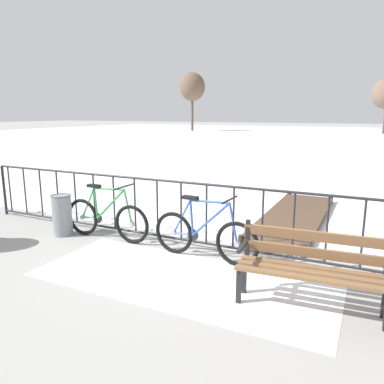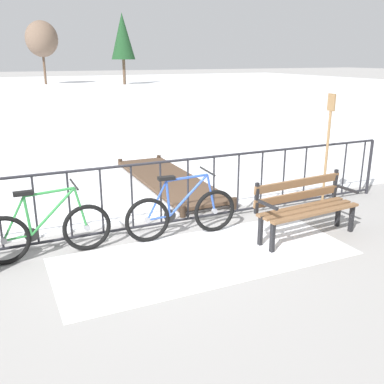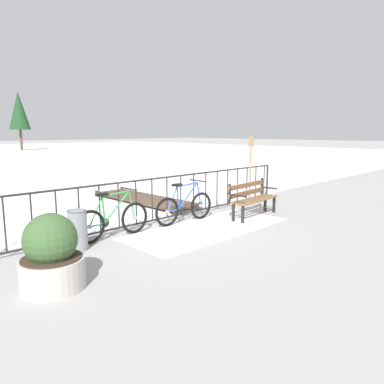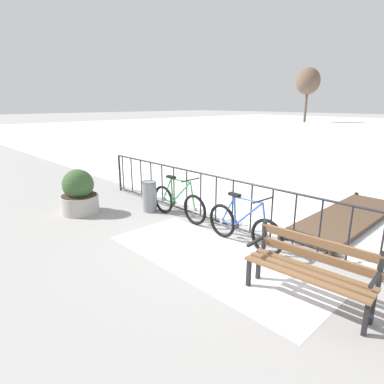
{
  "view_description": "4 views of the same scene",
  "coord_description": "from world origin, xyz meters",
  "px_view_note": "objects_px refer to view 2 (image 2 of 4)",
  "views": [
    {
      "loc": [
        2.52,
        -5.23,
        2.14
      ],
      "look_at": [
        -0.2,
        0.36,
        0.82
      ],
      "focal_mm": 34.8,
      "sensor_mm": 36.0,
      "label": 1
    },
    {
      "loc": [
        -1.99,
        -5.95,
        2.56
      ],
      "look_at": [
        0.65,
        -0.22,
        0.59
      ],
      "focal_mm": 40.82,
      "sensor_mm": 36.0,
      "label": 2
    },
    {
      "loc": [
        -5.4,
        -6.42,
        2.12
      ],
      "look_at": [
        0.44,
        -0.63,
        0.74
      ],
      "focal_mm": 34.0,
      "sensor_mm": 36.0,
      "label": 3
    },
    {
      "loc": [
        3.67,
        -4.85,
        2.52
      ],
      "look_at": [
        -0.76,
        -0.62,
        0.82
      ],
      "focal_mm": 30.08,
      "sensor_mm": 36.0,
      "label": 4
    }
  ],
  "objects_px": {
    "bicycle_second": "(46,231)",
    "oar_upright": "(328,145)",
    "bicycle_near_railing": "(182,213)",
    "park_bench": "(304,203)"
  },
  "relations": [
    {
      "from": "bicycle_near_railing",
      "to": "park_bench",
      "type": "bearing_deg",
      "value": -23.98
    },
    {
      "from": "oar_upright",
      "to": "bicycle_near_railing",
      "type": "bearing_deg",
      "value": -177.5
    },
    {
      "from": "bicycle_second",
      "to": "oar_upright",
      "type": "relative_size",
      "value": 0.86
    },
    {
      "from": "bicycle_second",
      "to": "oar_upright",
      "type": "bearing_deg",
      "value": 0.23
    },
    {
      "from": "park_bench",
      "to": "oar_upright",
      "type": "height_order",
      "value": "oar_upright"
    },
    {
      "from": "bicycle_near_railing",
      "to": "park_bench",
      "type": "relative_size",
      "value": 1.05
    },
    {
      "from": "bicycle_near_railing",
      "to": "oar_upright",
      "type": "distance_m",
      "value": 2.85
    },
    {
      "from": "bicycle_near_railing",
      "to": "bicycle_second",
      "type": "height_order",
      "value": "same"
    },
    {
      "from": "park_bench",
      "to": "bicycle_second",
      "type": "bearing_deg",
      "value": 166.77
    },
    {
      "from": "bicycle_near_railing",
      "to": "bicycle_second",
      "type": "bearing_deg",
      "value": 176.93
    }
  ]
}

